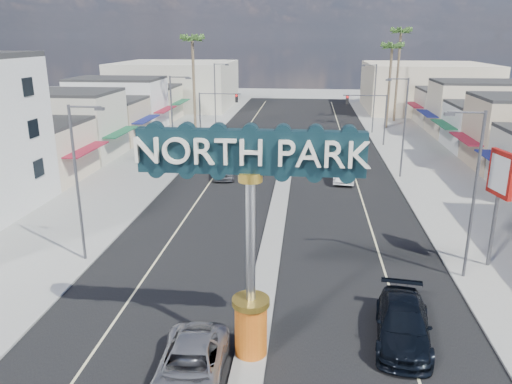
% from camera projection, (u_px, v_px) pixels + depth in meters
% --- Properties ---
extents(ground, '(160.00, 160.00, 0.00)m').
position_uv_depth(ground, '(285.00, 175.00, 46.91)').
color(ground, gray).
rests_on(ground, ground).
extents(road, '(20.00, 120.00, 0.01)m').
position_uv_depth(road, '(285.00, 175.00, 46.90)').
color(road, black).
rests_on(road, ground).
extents(median_island, '(1.30, 30.00, 0.16)m').
position_uv_depth(median_island, '(272.00, 240.00, 31.70)').
color(median_island, gray).
rests_on(median_island, ground).
extents(sidewalk_left, '(8.00, 120.00, 0.12)m').
position_uv_depth(sidewalk_left, '(140.00, 170.00, 48.28)').
color(sidewalk_left, gray).
rests_on(sidewalk_left, ground).
extents(sidewalk_right, '(8.00, 120.00, 0.12)m').
position_uv_depth(sidewalk_right, '(438.00, 178.00, 45.50)').
color(sidewalk_right, gray).
rests_on(sidewalk_right, ground).
extents(storefront_row_left, '(12.00, 42.00, 6.00)m').
position_uv_depth(storefront_row_left, '(94.00, 117.00, 60.73)').
color(storefront_row_left, beige).
rests_on(storefront_row_left, ground).
extents(storefront_row_right, '(12.00, 42.00, 6.00)m').
position_uv_depth(storefront_row_right, '(504.00, 124.00, 55.97)').
color(storefront_row_right, '#B7B29E').
rests_on(storefront_row_right, ground).
extents(backdrop_far_left, '(20.00, 20.00, 8.00)m').
position_uv_depth(backdrop_far_left, '(176.00, 85.00, 90.60)').
color(backdrop_far_left, '#B7B29E').
rests_on(backdrop_far_left, ground).
extents(backdrop_far_right, '(20.00, 20.00, 8.00)m').
position_uv_depth(backdrop_far_right, '(425.00, 87.00, 86.24)').
color(backdrop_far_right, beige).
rests_on(backdrop_far_right, ground).
extents(gateway_sign, '(8.20, 1.50, 9.15)m').
position_uv_depth(gateway_sign, '(250.00, 220.00, 18.54)').
color(gateway_sign, '#DE5211').
rests_on(gateway_sign, median_island).
extents(traffic_signal_left, '(5.09, 0.45, 6.00)m').
position_uv_depth(traffic_signal_left, '(215.00, 107.00, 59.82)').
color(traffic_signal_left, '#47474C').
rests_on(traffic_signal_left, ground).
extents(traffic_signal_right, '(5.09, 0.45, 6.00)m').
position_uv_depth(traffic_signal_right, '(370.00, 110.00, 58.00)').
color(traffic_signal_right, '#47474C').
rests_on(traffic_signal_right, ground).
extents(streetlight_l_near, '(2.03, 0.22, 9.00)m').
position_uv_depth(streetlight_l_near, '(79.00, 177.00, 27.44)').
color(streetlight_l_near, '#47474C').
rests_on(streetlight_l_near, ground).
extents(streetlight_l_mid, '(2.03, 0.22, 9.00)m').
position_uv_depth(streetlight_l_mid, '(174.00, 119.00, 46.42)').
color(streetlight_l_mid, '#47474C').
rests_on(streetlight_l_mid, ground).
extents(streetlight_l_far, '(2.03, 0.22, 9.00)m').
position_uv_depth(streetlight_l_far, '(216.00, 93.00, 67.30)').
color(streetlight_l_far, '#47474C').
rests_on(streetlight_l_far, ground).
extents(streetlight_r_near, '(2.03, 0.22, 9.00)m').
position_uv_depth(streetlight_r_near, '(472.00, 188.00, 25.38)').
color(streetlight_r_near, '#47474C').
rests_on(streetlight_r_near, ground).
extents(streetlight_r_mid, '(2.03, 0.22, 9.00)m').
position_uv_depth(streetlight_r_mid, '(403.00, 123.00, 44.36)').
color(streetlight_r_mid, '#47474C').
rests_on(streetlight_r_mid, ground).
extents(streetlight_r_far, '(2.03, 0.22, 9.00)m').
position_uv_depth(streetlight_r_far, '(373.00, 95.00, 65.24)').
color(streetlight_r_far, '#47474C').
rests_on(streetlight_r_far, ground).
extents(palm_left_far, '(2.60, 2.60, 13.10)m').
position_uv_depth(palm_left_far, '(192.00, 44.00, 63.74)').
color(palm_left_far, brown).
rests_on(palm_left_far, ground).
extents(palm_right_mid, '(2.60, 2.60, 12.10)m').
position_uv_depth(palm_right_mid, '(392.00, 50.00, 67.12)').
color(palm_right_mid, brown).
rests_on(palm_right_mid, ground).
extents(palm_right_far, '(2.60, 2.60, 14.10)m').
position_uv_depth(palm_right_far, '(401.00, 37.00, 72.09)').
color(palm_right_far, brown).
rests_on(palm_right_far, ground).
extents(suv_left, '(2.71, 5.49, 1.50)m').
position_uv_depth(suv_left, '(190.00, 367.00, 18.48)').
color(suv_left, '#A2A2A6').
rests_on(suv_left, ground).
extents(suv_right, '(2.91, 5.72, 1.59)m').
position_uv_depth(suv_right, '(403.00, 324.00, 21.15)').
color(suv_right, black).
rests_on(suv_right, ground).
extents(car_parked_left, '(2.44, 4.95, 1.62)m').
position_uv_depth(car_parked_left, '(224.00, 169.00, 45.84)').
color(car_parked_left, slate).
rests_on(car_parked_left, ground).
extents(car_parked_right, '(2.38, 5.27, 1.68)m').
position_uv_depth(car_parked_right, '(345.00, 172.00, 44.73)').
color(car_parked_right, white).
rests_on(car_parked_right, ground).
extents(bank_pylon_sign, '(0.69, 2.05, 6.55)m').
position_uv_depth(bank_pylon_sign, '(500.00, 181.00, 26.66)').
color(bank_pylon_sign, '#47474C').
rests_on(bank_pylon_sign, sidewalk_right).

